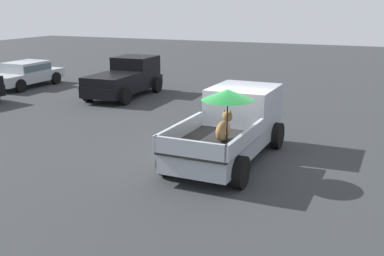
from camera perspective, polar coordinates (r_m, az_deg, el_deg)
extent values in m
plane|color=#2D3033|center=(13.19, 4.34, -4.02)|extent=(80.00, 80.00, 0.00)
cylinder|color=black|center=(14.97, 3.20, -0.05)|extent=(0.80, 0.29, 0.80)
cylinder|color=black|center=(14.39, 10.47, -0.91)|extent=(0.80, 0.29, 0.80)
cylinder|color=black|center=(11.92, -3.02, -4.08)|extent=(0.80, 0.29, 0.80)
cylinder|color=black|center=(11.19, 5.95, -5.44)|extent=(0.80, 0.29, 0.80)
cube|color=#9EA3AD|center=(13.01, 4.39, -1.65)|extent=(5.03, 1.89, 0.50)
cube|color=#9EA3AD|center=(14.10, 6.44, 2.94)|extent=(2.13, 1.90, 1.08)
cube|color=#4C606B|center=(14.99, 7.67, 4.41)|extent=(0.09, 1.72, 0.64)
cube|color=black|center=(11.90, 2.48, -1.82)|extent=(2.83, 1.89, 0.06)
cube|color=#9EA3AD|center=(12.20, -1.51, -0.26)|extent=(2.80, 0.15, 0.40)
cube|color=#9EA3AD|center=(11.54, 6.73, -1.27)|extent=(2.80, 0.15, 0.40)
cube|color=#9EA3AD|center=(10.65, -0.26, -2.56)|extent=(0.13, 1.84, 0.40)
ellipsoid|color=olive|center=(11.92, 3.86, -0.36)|extent=(0.69, 0.33, 0.52)
sphere|color=olive|center=(12.11, 4.40, 1.44)|extent=(0.28, 0.28, 0.28)
cone|color=olive|center=(12.10, 4.06, 2.12)|extent=(0.09, 0.09, 0.12)
cone|color=olive|center=(12.05, 4.77, 2.05)|extent=(0.09, 0.09, 0.12)
cylinder|color=black|center=(11.66, 4.38, 0.88)|extent=(0.03, 0.03, 1.15)
cone|color=#19722D|center=(11.51, 4.44, 4.14)|extent=(1.35, 1.35, 0.28)
cylinder|color=black|center=(24.13, -8.46, 5.60)|extent=(0.77, 0.29, 0.76)
cylinder|color=black|center=(23.25, -4.38, 5.36)|extent=(0.77, 0.29, 0.76)
cylinder|color=black|center=(21.47, -12.71, 4.21)|extent=(0.77, 0.29, 0.76)
cylinder|color=black|center=(20.47, -8.29, 3.91)|extent=(0.77, 0.29, 0.76)
cube|color=black|center=(22.27, -8.40, 5.25)|extent=(4.86, 1.97, 0.50)
cube|color=black|center=(23.19, -6.99, 7.57)|extent=(1.96, 1.87, 1.00)
cube|color=black|center=(21.35, -9.78, 6.00)|extent=(2.76, 1.90, 0.40)
cylinder|color=black|center=(24.74, -20.49, 4.93)|extent=(0.66, 0.22, 0.66)
cylinder|color=black|center=(26.72, -16.52, 5.96)|extent=(0.66, 0.22, 0.66)
cylinder|color=black|center=(27.87, -19.32, 6.09)|extent=(0.66, 0.22, 0.66)
cube|color=#ADB2B7|center=(26.27, -19.91, 6.01)|extent=(4.31, 1.78, 0.52)
cube|color=#ADB2B7|center=(26.28, -19.86, 7.12)|extent=(2.11, 1.61, 0.56)
cube|color=#4C606B|center=(26.28, -19.86, 7.12)|extent=(2.05, 1.69, 0.32)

